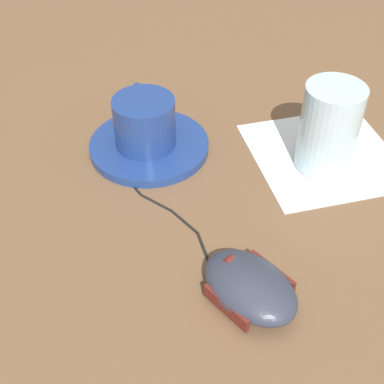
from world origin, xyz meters
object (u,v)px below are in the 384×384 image
coffee_cup (144,121)px  computer_mouse (250,286)px  drinking_glass (329,127)px  saucer (149,146)px

coffee_cup → computer_mouse: size_ratio=0.95×
coffee_cup → computer_mouse: bearing=78.7°
drinking_glass → computer_mouse: bearing=25.1°
saucer → computer_mouse: size_ratio=1.42×
coffee_cup → drinking_glass: size_ratio=0.96×
saucer → computer_mouse: computer_mouse is taller
computer_mouse → drinking_glass: (-0.20, -0.09, 0.04)m
saucer → drinking_glass: (-0.15, 0.15, 0.05)m
saucer → coffee_cup: 0.04m
computer_mouse → drinking_glass: drinking_glass is taller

